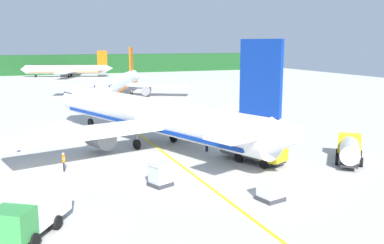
# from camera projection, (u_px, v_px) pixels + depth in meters

# --- Properties ---
(airliner_foreground) EXTENTS (33.78, 40.28, 11.90)m
(airliner_foreground) POSITION_uv_depth(u_px,v_px,m) (151.00, 115.00, 49.32)
(airliner_foreground) COLOR white
(airliner_foreground) RESTS_ON ground
(airliner_mid_apron) EXTENTS (29.23, 34.71, 10.47)m
(airliner_mid_apron) POSITION_uv_depth(u_px,v_px,m) (120.00, 83.00, 92.80)
(airliner_mid_apron) COLOR silver
(airliner_mid_apron) RESTS_ON ground
(airliner_far_taxiway) EXTENTS (30.17, 25.26, 8.86)m
(airliner_far_taxiway) POSITION_uv_depth(u_px,v_px,m) (67.00, 70.00, 145.73)
(airliner_far_taxiway) COLOR silver
(airliner_far_taxiway) RESTS_ON ground
(service_truck_baggage) EXTENTS (4.62, 7.21, 2.76)m
(service_truck_baggage) POSITION_uv_depth(u_px,v_px,m) (263.00, 153.00, 41.51)
(service_truck_baggage) COLOR yellow
(service_truck_baggage) RESTS_ON ground
(service_truck_catering) EXTENTS (5.73, 6.19, 2.40)m
(service_truck_catering) POSITION_uv_depth(u_px,v_px,m) (350.00, 149.00, 41.93)
(service_truck_catering) COLOR yellow
(service_truck_catering) RESTS_ON ground
(service_truck_pushback) EXTENTS (5.04, 6.11, 2.46)m
(service_truck_pushback) POSITION_uv_depth(u_px,v_px,m) (32.00, 212.00, 26.28)
(service_truck_pushback) COLOR #338C3F
(service_truck_pushback) RESTS_ON ground
(cargo_container_near) EXTENTS (2.00, 2.00, 1.87)m
(cargo_container_near) POSITION_uv_depth(u_px,v_px,m) (271.00, 189.00, 32.02)
(cargo_container_near) COLOR #333338
(cargo_container_near) RESTS_ON ground
(cargo_container_mid) EXTENTS (2.09, 2.09, 2.08)m
(cargo_container_mid) POSITION_uv_depth(u_px,v_px,m) (160.00, 174.00, 35.26)
(cargo_container_mid) COLOR #333338
(cargo_container_mid) RESTS_ON ground
(crew_marshaller) EXTENTS (0.24, 0.63, 1.75)m
(crew_marshaller) POSITION_uv_depth(u_px,v_px,m) (64.00, 160.00, 39.24)
(crew_marshaller) COLOR #191E33
(crew_marshaller) RESTS_ON ground
(crew_loader_left) EXTENTS (0.58, 0.40, 1.65)m
(crew_loader_left) POSITION_uv_depth(u_px,v_px,m) (18.00, 143.00, 46.30)
(crew_loader_left) COLOR #191E33
(crew_loader_left) RESTS_ON ground
(crew_loader_right) EXTENTS (0.62, 0.32, 1.72)m
(crew_loader_right) POSITION_uv_depth(u_px,v_px,m) (207.00, 142.00, 46.36)
(crew_loader_right) COLOR #191E33
(crew_loader_right) RESTS_ON ground
(crew_supervisor) EXTENTS (0.46, 0.51, 1.61)m
(crew_supervisor) POSITION_uv_depth(u_px,v_px,m) (69.00, 135.00, 50.48)
(crew_supervisor) COLOR #191E33
(crew_supervisor) RESTS_ON ground
(apron_guide_line) EXTENTS (0.30, 60.00, 0.01)m
(apron_guide_line) POSITION_uv_depth(u_px,v_px,m) (165.00, 153.00, 45.92)
(apron_guide_line) COLOR yellow
(apron_guide_line) RESTS_ON ground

